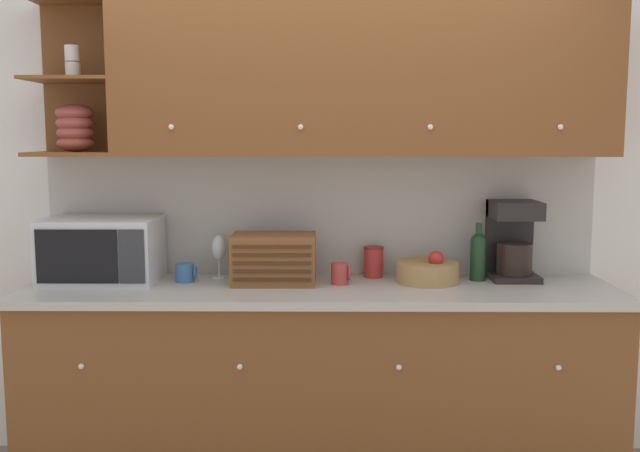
{
  "coord_description": "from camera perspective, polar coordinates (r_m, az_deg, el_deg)",
  "views": [
    {
      "loc": [
        0.03,
        -3.67,
        1.67
      ],
      "look_at": [
        0.0,
        -0.22,
        1.23
      ],
      "focal_mm": 40.0,
      "sensor_mm": 36.0,
      "label": 1
    }
  ],
  "objects": [
    {
      "name": "counter_unit",
      "position": [
        3.56,
        -0.01,
        -12.34
      ],
      "size": [
        2.83,
        0.66,
        0.95
      ],
      "color": "brown",
      "rests_on": "ground_plane"
    },
    {
      "name": "mug",
      "position": [
        3.46,
        1.63,
        -3.82
      ],
      "size": [
        0.09,
        0.08,
        0.1
      ],
      "color": "#B73D38",
      "rests_on": "counter_unit"
    },
    {
      "name": "wine_glass",
      "position": [
        3.64,
        -8.1,
        -1.83
      ],
      "size": [
        0.07,
        0.07,
        0.22
      ],
      "color": "silver",
      "rests_on": "counter_unit"
    },
    {
      "name": "ground_plane",
      "position": [
        4.03,
        0.03,
        -17.26
      ],
      "size": [
        24.0,
        24.0,
        0.0
      ],
      "primitive_type": "plane",
      "color": "slate"
    },
    {
      "name": "fruit_basket",
      "position": [
        3.54,
        8.61,
        -3.63
      ],
      "size": [
        0.31,
        0.31,
        0.16
      ],
      "color": "#A87F4C",
      "rests_on": "counter_unit"
    },
    {
      "name": "wine_bottle",
      "position": [
        3.62,
        12.53,
        -2.22
      ],
      "size": [
        0.08,
        0.08,
        0.29
      ],
      "color": "#19381E",
      "rests_on": "counter_unit"
    },
    {
      "name": "bread_box",
      "position": [
        3.47,
        -3.71,
        -2.64
      ],
      "size": [
        0.4,
        0.25,
        0.24
      ],
      "color": "brown",
      "rests_on": "counter_unit"
    },
    {
      "name": "upper_cabinets",
      "position": [
        3.5,
        2.65,
        11.81
      ],
      "size": [
        2.81,
        0.37,
        0.76
      ],
      "color": "brown",
      "rests_on": "backsplash_panel"
    },
    {
      "name": "microwave",
      "position": [
        3.66,
        -17.01,
        -1.85
      ],
      "size": [
        0.54,
        0.39,
        0.32
      ],
      "color": "silver",
      "rests_on": "counter_unit"
    },
    {
      "name": "wall_back",
      "position": [
        3.71,
        0.03,
        1.51
      ],
      "size": [
        5.21,
        0.06,
        2.6
      ],
      "color": "white",
      "rests_on": "ground_plane"
    },
    {
      "name": "mug_blue_second",
      "position": [
        3.58,
        -10.72,
        -3.68
      ],
      "size": [
        0.1,
        0.09,
        0.09
      ],
      "color": "#38669E",
      "rests_on": "counter_unit"
    },
    {
      "name": "backsplash_panel",
      "position": [
        3.68,
        0.03,
        0.9
      ],
      "size": [
        2.81,
        0.01,
        0.62
      ],
      "color": "#B7B2A8",
      "rests_on": "counter_unit"
    },
    {
      "name": "coffee_maker",
      "position": [
        3.7,
        15.17,
        -1.05
      ],
      "size": [
        0.23,
        0.25,
        0.39
      ],
      "color": "black",
      "rests_on": "counter_unit"
    },
    {
      "name": "storage_canister",
      "position": [
        3.64,
        4.3,
        -2.87
      ],
      "size": [
        0.11,
        0.11,
        0.16
      ],
      "color": "#B22D28",
      "rests_on": "counter_unit"
    }
  ]
}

